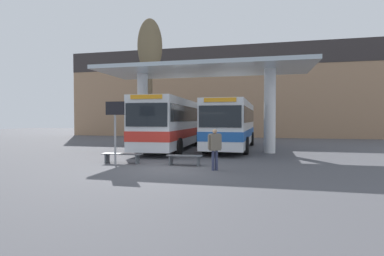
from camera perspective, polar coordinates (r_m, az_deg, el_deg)
ground_plane at (r=12.69m, az=-4.00°, el=-7.75°), size 100.00×100.00×0.00m
townhouse_backdrop at (r=35.00m, az=7.03°, el=8.27°), size 40.00×0.58×10.51m
station_canopy at (r=19.54m, az=2.13°, el=9.24°), size 13.35×5.24×5.40m
transit_bus_left_bay at (r=20.88m, az=-3.64°, el=1.12°), size 3.00×11.08×3.38m
transit_bus_center_bay at (r=21.26m, az=7.61°, el=0.95°), size 2.89×11.06×3.24m
waiting_bench_near_pillar at (r=13.48m, az=-1.45°, el=-5.73°), size 1.60×0.44×0.46m
waiting_bench_mid_platform at (r=14.53m, az=-13.17°, el=-5.19°), size 1.95×0.44×0.46m
info_sign_platform at (r=13.89m, az=-14.45°, el=1.53°), size 0.90×0.09×2.87m
pedestrian_waiting at (r=12.17m, az=4.36°, el=-3.28°), size 0.55×0.45×1.68m
poplar_tree_behind_left at (r=27.62m, az=-8.02°, el=14.71°), size 2.18×2.18×10.97m
parked_car_street at (r=31.27m, az=0.35°, el=-0.38°), size 4.44×2.12×1.97m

